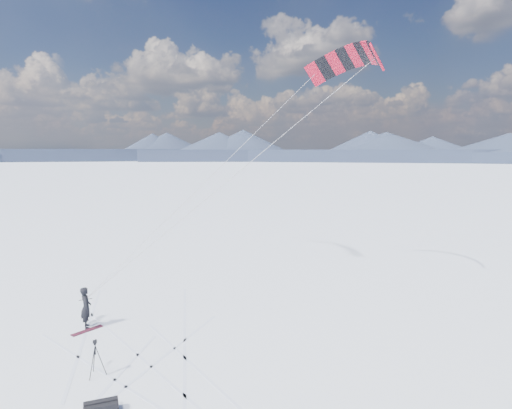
{
  "coord_description": "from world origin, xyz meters",
  "views": [
    {
      "loc": [
        4.6,
        -14.42,
        7.73
      ],
      "look_at": [
        7.17,
        6.81,
        5.04
      ],
      "focal_mm": 30.0,
      "sensor_mm": 36.0,
      "label": 1
    }
  ],
  "objects": [
    {
      "name": "ground",
      "position": [
        0.0,
        0.0,
        0.0
      ],
      "size": [
        1800.0,
        1800.0,
        0.0
      ],
      "primitive_type": "plane",
      "color": "white"
    },
    {
      "name": "horizon_hills",
      "position": [
        -0.0,
        0.0,
        4.66
      ],
      "size": [
        704.84,
        706.81,
        10.53
      ],
      "color": "black",
      "rests_on": "ground"
    },
    {
      "name": "snow_tracks",
      "position": [
        -0.41,
        -0.64,
        0.0
      ],
      "size": [
        17.62,
        14.39,
        0.01
      ],
      "color": "silver",
      "rests_on": "ground"
    },
    {
      "name": "snowkiter",
      "position": [
        -0.65,
        4.36,
        0.0
      ],
      "size": [
        0.64,
        0.78,
        1.83
      ],
      "primitive_type": "imported",
      "rotation": [
        0.0,
        0.0,
        1.92
      ],
      "color": "black",
      "rests_on": "ground"
    },
    {
      "name": "snowboard",
      "position": [
        -0.54,
        3.97,
        0.02
      ],
      "size": [
        1.18,
        1.16,
        0.04
      ],
      "primitive_type": "cube",
      "rotation": [
        0.0,
        0.0,
        0.77
      ],
      "color": "maroon",
      "rests_on": "ground"
    },
    {
      "name": "tripod",
      "position": [
        0.78,
        0.09,
        0.83
      ],
      "size": [
        0.55,
        0.62,
        1.29
      ],
      "rotation": [
        0.0,
        0.0,
        0.04
      ],
      "color": "black",
      "rests_on": "ground"
    },
    {
      "name": "gear_bag_a",
      "position": [
        1.47,
        -2.2,
        0.19
      ],
      "size": [
        1.06,
        0.68,
        0.44
      ],
      "rotation": [
        0.0,
        0.0,
        0.24
      ],
      "color": "black",
      "rests_on": "ground"
    },
    {
      "name": "power_kite",
      "position": [
        12.55,
        9.11,
        12.61
      ],
      "size": [
        14.65,
        7.63,
        12.28
      ],
      "color": "#B70E25",
      "rests_on": "ground"
    }
  ]
}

